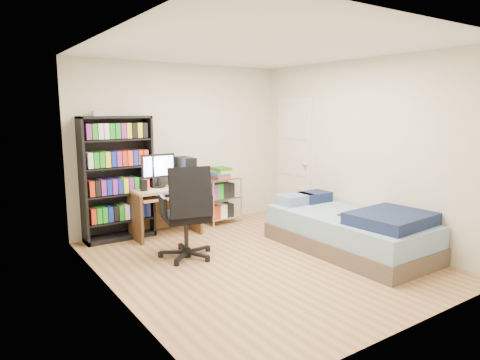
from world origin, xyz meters
TOP-DOWN VIEW (x-y plane):
  - room at (0.00, 0.00)m, footprint 3.58×4.08m
  - media_shelf at (-1.09, 1.84)m, footprint 0.97×0.32m
  - computer_desk at (-0.40, 1.66)m, footprint 0.94×0.55m
  - office_chair at (-0.67, 0.58)m, footprint 0.83×0.83m
  - wire_cart at (0.55, 1.76)m, footprint 0.59×0.44m
  - bed at (1.19, -0.36)m, footprint 1.08×2.16m
  - door at (1.72, 1.35)m, footprint 0.12×0.80m

SIDE VIEW (x-z plane):
  - bed at x=1.19m, z-range -0.04..0.58m
  - office_chair at x=-0.67m, z-range -0.21..0.95m
  - wire_cart at x=0.55m, z-range 0.14..1.05m
  - computer_desk at x=-0.40m, z-range 0.05..1.23m
  - media_shelf at x=-1.09m, z-range -0.01..1.79m
  - door at x=1.72m, z-range 0.00..2.00m
  - room at x=0.00m, z-range -0.04..2.54m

